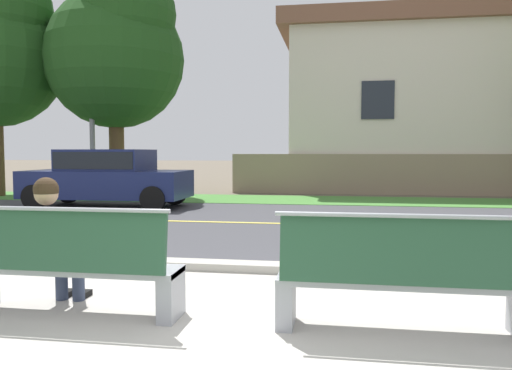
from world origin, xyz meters
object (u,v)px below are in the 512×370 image
object	(u,v)px
bench_right	(402,279)
streetlamp	(93,57)
car_navy_far	(107,175)
shade_tree_left	(118,49)
bench_left	(67,266)
seated_person_grey	(53,238)

from	to	relation	value
bench_right	streetlamp	xyz separation A→B (m)	(-8.19, 11.02, 4.00)
car_navy_far	streetlamp	distance (m)	4.69
bench_right	shade_tree_left	size ratio (longest dim) A/B	0.27
shade_tree_left	streetlamp	bearing A→B (deg)	-133.61
bench_left	shade_tree_left	world-z (taller)	shade_tree_left
bench_right	car_navy_far	world-z (taller)	car_navy_far
bench_left	seated_person_grey	world-z (taller)	seated_person_grey
bench_right	streetlamp	world-z (taller)	streetlamp
bench_left	shade_tree_left	xyz separation A→B (m)	(-4.73, 11.61, 4.37)
bench_left	car_navy_far	distance (m)	9.27
car_navy_far	bench_right	bearing A→B (deg)	-52.18
streetlamp	car_navy_far	bearing A→B (deg)	-57.74
shade_tree_left	bench_left	bearing A→B (deg)	-67.83
bench_left	car_navy_far	xyz separation A→B (m)	(-3.70, 8.49, 0.39)
bench_right	seated_person_grey	xyz separation A→B (m)	(-3.13, 0.17, 0.21)
bench_right	car_navy_far	size ratio (longest dim) A/B	0.47
streetlamp	bench_left	bearing A→B (deg)	-64.35
bench_left	seated_person_grey	xyz separation A→B (m)	(-0.23, 0.17, 0.21)
bench_right	shade_tree_left	bearing A→B (deg)	123.30
bench_right	bench_left	bearing A→B (deg)	180.00
bench_left	shade_tree_left	size ratio (longest dim) A/B	0.27
streetlamp	shade_tree_left	distance (m)	0.89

